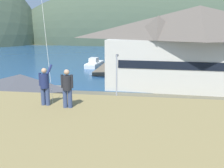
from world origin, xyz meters
name	(u,v)px	position (x,y,z in m)	size (l,w,h in m)	color
ground_plane	(91,148)	(0.00, 0.00, 0.00)	(600.00, 600.00, 0.00)	#66604C
parking_lot_pad	(103,124)	(0.00, 5.00, 0.05)	(40.00, 20.00, 0.10)	gray
bay_water	(137,58)	(0.00, 60.00, 0.01)	(360.00, 84.00, 0.03)	navy
far_hill_east_peak	(133,43)	(-6.03, 121.77, 0.00)	(136.81, 45.56, 57.86)	#42513D
harbor_lodge	(198,45)	(11.11, 22.93, 6.50)	(28.37, 13.35, 12.21)	beige
storage_shed_near_lot	(22,97)	(-8.17, 5.03, 2.46)	(8.08, 4.90, 4.74)	#756B5B
wharf_dock	(107,68)	(-5.13, 37.04, 0.35)	(3.20, 15.21, 0.70)	#70604C
moored_boat_wharfside	(94,64)	(-8.74, 40.68, 0.72)	(3.05, 7.92, 2.16)	silver
parked_car_back_row_right	(54,136)	(-2.82, -0.56, 1.06)	(4.35, 2.36, 1.82)	#9EA3A8
parked_car_lone_by_shed	(130,111)	(2.46, 6.32, 1.06)	(4.29, 2.24, 1.82)	#236633
parking_light_pole	(117,77)	(0.55, 10.56, 3.66)	(0.24, 0.78, 6.08)	#ADADB2
person_kite_flyer	(45,85)	(-0.32, -7.51, 6.73)	(0.52, 0.65, 1.86)	#384770
person_companion	(67,87)	(0.82, -7.73, 6.71)	(0.55, 0.40, 1.74)	#384770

